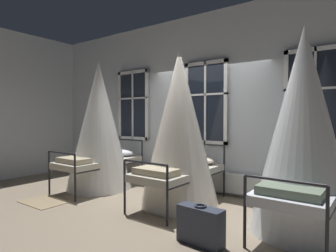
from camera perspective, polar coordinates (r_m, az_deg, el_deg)
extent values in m
plane|color=gray|center=(5.02, 1.56, -15.47)|extent=(20.47, 20.47, 0.00)
cube|color=silver|center=(5.80, 8.07, 4.74)|extent=(8.86, 0.10, 3.58)
cube|color=black|center=(6.85, -7.03, 4.17)|extent=(0.94, 0.02, 1.64)
cube|color=silver|center=(6.86, -7.01, -2.40)|extent=(0.94, 0.06, 0.07)
cube|color=silver|center=(6.93, -7.06, 10.68)|extent=(0.94, 0.06, 0.07)
cube|color=silver|center=(7.15, -9.60, 4.05)|extent=(0.07, 0.06, 1.64)
cube|color=silver|center=(6.56, -4.23, 4.28)|extent=(0.07, 0.06, 1.64)
cube|color=silver|center=(6.85, -7.03, 4.17)|extent=(0.04, 0.06, 1.64)
cube|color=silver|center=(6.86, -7.04, 5.54)|extent=(0.94, 0.06, 0.04)
cube|color=black|center=(5.71, 7.55, 4.65)|extent=(0.94, 0.02, 1.64)
cube|color=silver|center=(5.72, 7.52, -3.23)|extent=(0.94, 0.06, 0.07)
cube|color=silver|center=(5.80, 7.59, 12.43)|extent=(0.94, 0.06, 0.07)
cube|color=silver|center=(5.93, 3.83, 4.56)|extent=(0.07, 0.06, 1.64)
cube|color=silver|center=(5.51, 11.56, 4.74)|extent=(0.07, 0.06, 1.64)
cube|color=silver|center=(5.71, 7.55, 4.65)|extent=(0.04, 0.06, 1.64)
cube|color=silver|center=(5.72, 7.56, 6.30)|extent=(0.94, 0.06, 0.04)
cube|color=black|center=(5.08, 27.41, 4.83)|extent=(0.94, 0.02, 1.64)
cube|color=silver|center=(5.10, 27.29, -4.02)|extent=(0.94, 0.06, 0.07)
cube|color=silver|center=(5.19, 27.54, 13.53)|extent=(0.94, 0.06, 0.07)
cube|color=silver|center=(5.16, 22.61, 4.84)|extent=(0.07, 0.06, 1.64)
cube|color=silver|center=(5.08, 27.41, 4.83)|extent=(0.04, 0.06, 1.64)
cube|color=silver|center=(5.09, 27.44, 6.67)|extent=(0.94, 0.06, 0.04)
cube|color=silver|center=(5.81, 7.40, -10.54)|extent=(4.51, 0.10, 0.36)
cylinder|color=black|center=(7.07, -10.23, -6.47)|extent=(0.04, 0.04, 0.96)
cylinder|color=black|center=(6.50, -5.21, -7.17)|extent=(0.04, 0.04, 0.96)
cylinder|color=black|center=(6.02, -22.75, -8.64)|extent=(0.04, 0.04, 0.83)
cylinder|color=black|center=(5.34, -18.17, -9.91)|extent=(0.04, 0.04, 0.83)
cylinder|color=black|center=(6.50, -15.98, -7.11)|extent=(0.05, 1.77, 0.03)
cylinder|color=black|center=(5.87, -11.03, -8.02)|extent=(0.05, 1.77, 0.03)
cylinder|color=black|center=(6.72, -7.85, -2.76)|extent=(0.82, 0.04, 0.03)
cylinder|color=black|center=(5.61, -20.65, -5.08)|extent=(0.82, 0.04, 0.03)
cube|color=#B7B2A3|center=(6.17, -13.64, -7.02)|extent=(0.86, 1.80, 0.12)
ellipsoid|color=silver|center=(6.58, -9.31, -5.31)|extent=(0.64, 0.41, 0.14)
cube|color=tan|center=(5.78, -18.45, -6.57)|extent=(0.68, 0.37, 0.10)
cone|color=white|center=(6.10, -13.69, 0.17)|extent=(1.34, 1.34, 2.65)
cylinder|color=black|center=(5.86, 3.86, -8.14)|extent=(0.04, 0.04, 0.96)
cylinder|color=black|center=(5.47, 11.22, -8.90)|extent=(0.04, 0.04, 0.96)
cylinder|color=black|center=(4.52, -8.71, -11.98)|extent=(0.04, 0.04, 0.83)
cylinder|color=black|center=(3.99, -0.15, -13.81)|extent=(0.04, 0.04, 0.83)
cylinder|color=black|center=(5.15, -1.57, -9.38)|extent=(0.06, 1.77, 0.03)
cylinder|color=black|center=(4.69, 6.47, -10.48)|extent=(0.06, 1.77, 0.03)
cylinder|color=black|center=(5.59, 7.43, -3.67)|extent=(0.82, 0.05, 0.03)
cylinder|color=black|center=(4.16, -4.72, -7.34)|extent=(0.82, 0.05, 0.03)
cube|color=#B7B2A3|center=(4.90, 2.26, -9.26)|extent=(0.87, 1.81, 0.12)
ellipsoid|color=beige|center=(5.41, 6.16, -6.83)|extent=(0.64, 0.41, 0.14)
cube|color=tan|center=(4.39, -2.44, -9.12)|extent=(0.68, 0.37, 0.10)
cone|color=silver|center=(4.81, 2.27, -0.21)|extent=(1.34, 1.34, 2.64)
cylinder|color=black|center=(5.09, 22.83, -9.80)|extent=(0.04, 0.04, 0.96)
cylinder|color=black|center=(3.47, 15.17, -16.30)|extent=(0.04, 0.04, 0.83)
cylinder|color=black|center=(3.27, 29.33, -17.61)|extent=(0.04, 0.04, 0.83)
cylinder|color=black|center=(4.25, 19.78, -11.86)|extent=(0.08, 1.77, 0.03)
cylinder|color=black|center=(4.93, 27.55, -4.58)|extent=(0.82, 0.05, 0.03)
cylinder|color=black|center=(3.24, 22.10, -10.08)|extent=(0.82, 0.05, 0.03)
cube|color=silver|center=(4.14, 25.34, -11.48)|extent=(0.89, 1.81, 0.12)
ellipsoid|color=silver|center=(4.74, 27.00, -8.25)|extent=(0.64, 0.42, 0.14)
cube|color=slate|center=(3.52, 23.20, -11.97)|extent=(0.69, 0.38, 0.10)
cone|color=white|center=(4.04, 25.49, -0.57)|extent=(1.34, 1.34, 2.67)
cube|color=#8E7A5B|center=(5.59, -23.63, -13.76)|extent=(0.80, 0.56, 0.01)
cube|color=#2D3342|center=(3.53, 6.53, -19.26)|extent=(0.57, 0.24, 0.44)
cube|color=tan|center=(3.62, 7.52, -18.76)|extent=(0.50, 0.05, 0.03)
torus|color=#2D3342|center=(3.46, 6.55, -15.63)|extent=(0.15, 0.15, 0.02)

